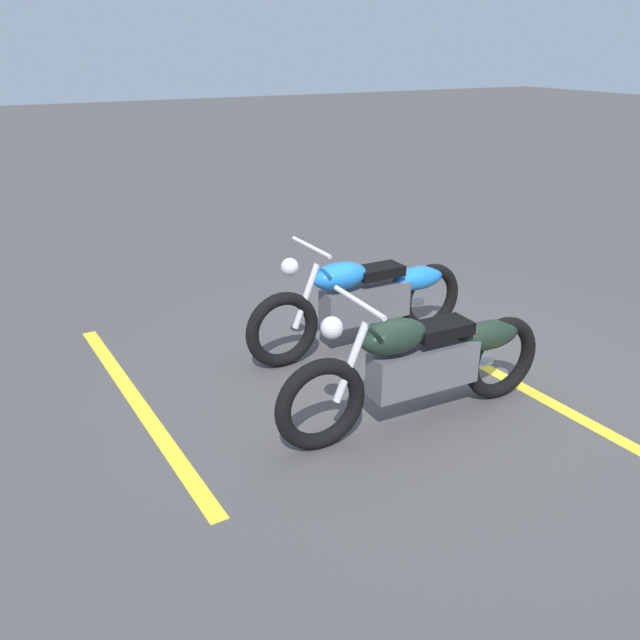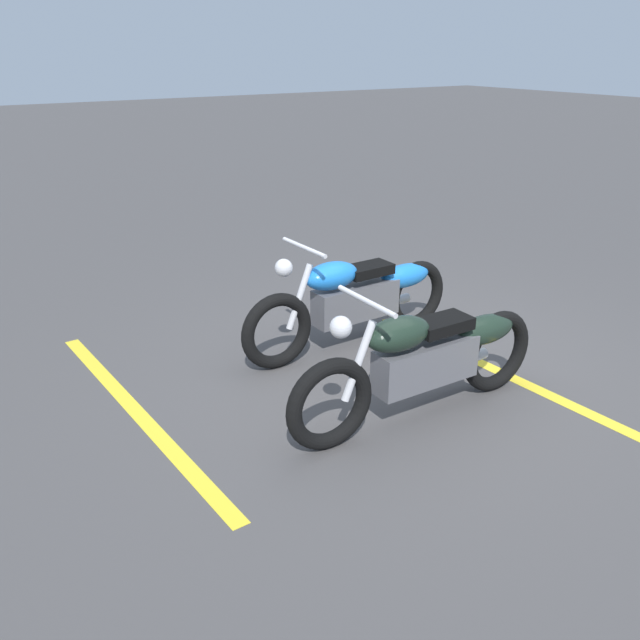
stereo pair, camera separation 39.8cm
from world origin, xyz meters
name	(u,v)px [view 2 (the right image)]	position (x,y,z in m)	size (l,w,h in m)	color
ground_plane	(414,366)	(0.00, 0.00, 0.00)	(60.00, 60.00, 0.00)	#474444
motorcycle_bright_foreground	(356,297)	(0.15, -0.65, 0.46)	(2.23, 0.62, 1.04)	black
motorcycle_dark_foreground	(426,358)	(0.46, 0.64, 0.46)	(2.23, 0.62, 1.04)	black
parking_stripe_near	(514,378)	(-0.55, 0.63, 0.00)	(3.20, 0.12, 0.01)	yellow
parking_stripe_mid	(136,412)	(2.26, -0.54, 0.00)	(3.20, 0.12, 0.01)	yellow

